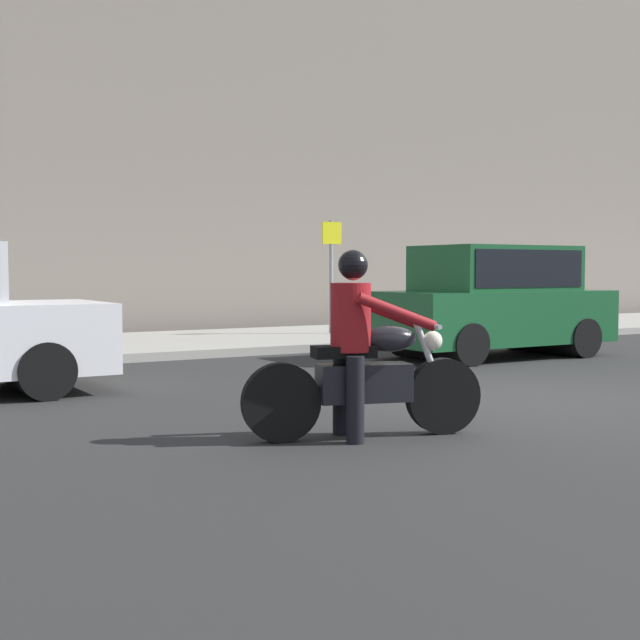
% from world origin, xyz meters
% --- Properties ---
extents(ground_plane, '(80.00, 80.00, 0.00)m').
position_xyz_m(ground_plane, '(0.00, 0.00, 0.00)').
color(ground_plane, '#272727').
extents(sidewalk_slab, '(40.00, 4.40, 0.14)m').
position_xyz_m(sidewalk_slab, '(0.00, 8.00, 0.07)').
color(sidewalk_slab, '#99968E').
rests_on(sidewalk_slab, ground_plane).
extents(building_facade, '(40.00, 1.40, 13.60)m').
position_xyz_m(building_facade, '(0.00, 11.40, 6.80)').
color(building_facade, slate).
rests_on(building_facade, ground_plane).
extents(motorcycle_with_rider_crimson, '(2.05, 0.86, 1.58)m').
position_xyz_m(motorcycle_with_rider_crimson, '(-2.75, -0.93, 0.65)').
color(motorcycle_with_rider_crimson, black).
rests_on(motorcycle_with_rider_crimson, ground_plane).
extents(parked_hatchback_forest_green, '(3.88, 1.76, 1.80)m').
position_xyz_m(parked_hatchback_forest_green, '(2.83, 3.56, 0.93)').
color(parked_hatchback_forest_green, '#164C28').
rests_on(parked_hatchback_forest_green, ground_plane).
extents(street_sign_post, '(0.44, 0.08, 2.26)m').
position_xyz_m(street_sign_post, '(2.38, 7.85, 1.52)').
color(street_sign_post, gray).
rests_on(street_sign_post, sidewalk_slab).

